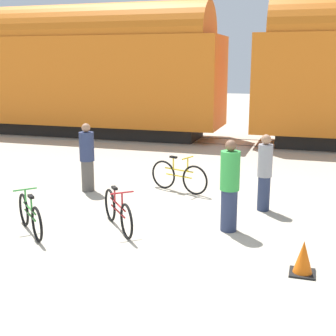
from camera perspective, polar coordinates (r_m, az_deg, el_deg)
The scene contains 11 objects.
ground_plane at distance 8.91m, azimuth -3.29°, elevation -8.58°, with size 80.00×80.00×0.00m, color #B2A893.
freight_train at distance 19.19m, azimuth 8.58°, elevation 11.96°, with size 52.19×2.88×5.63m.
rail_near at distance 18.76m, azimuth 7.94°, elevation 2.83°, with size 64.19×0.07×0.01m, color #4C4238.
rail_far at distance 20.16m, azimuth 8.61°, elevation 3.51°, with size 64.19×0.07×0.01m, color #4C4238.
bicycle_green at distance 9.44m, azimuth -16.47°, elevation -5.57°, with size 1.25×1.16×0.83m.
bicycle_maroon at distance 9.31m, azimuth -6.13°, elevation -5.32°, with size 1.18×1.39×0.85m.
bicycle_yellow at distance 11.89m, azimuth 1.33°, elevation -1.04°, with size 1.64×0.63×0.93m.
person_in_navy at distance 12.01m, azimuth -9.84°, elevation 1.24°, with size 0.37×0.37×1.74m.
person_in_grey at distance 10.50m, azimuth 11.70°, elevation -0.54°, with size 0.32×0.32×1.71m.
person_in_green at distance 9.11m, azimuth 7.52°, elevation -2.21°, with size 0.38×0.38×1.81m.
traffic_cone at distance 7.72m, azimuth 16.16°, elevation -10.58°, with size 0.40×0.40×0.55m.
Camera 1 is at (2.93, -7.76, 3.27)m, focal length 50.00 mm.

